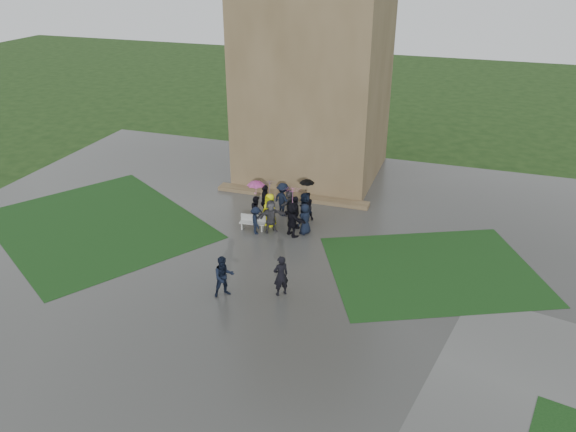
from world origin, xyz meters
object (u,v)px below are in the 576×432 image
(tower, at_px, (316,26))
(pedestrian_mid, at_px, (224,277))
(pedestrian_near, at_px, (281,276))
(bench, at_px, (253,222))

(tower, xyz_separation_m, pedestrian_mid, (0.50, -14.83, -8.08))
(pedestrian_near, bearing_deg, tower, -122.55)
(tower, bearing_deg, pedestrian_near, -79.09)
(tower, bearing_deg, pedestrian_mid, -88.06)
(bench, bearing_deg, tower, 80.06)
(tower, distance_m, pedestrian_near, 16.40)
(tower, bearing_deg, bench, -94.17)
(bench, xyz_separation_m, pedestrian_near, (3.34, -5.19, 0.51))
(pedestrian_mid, relative_size, pedestrian_near, 1.00)
(tower, height_order, pedestrian_near, tower)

